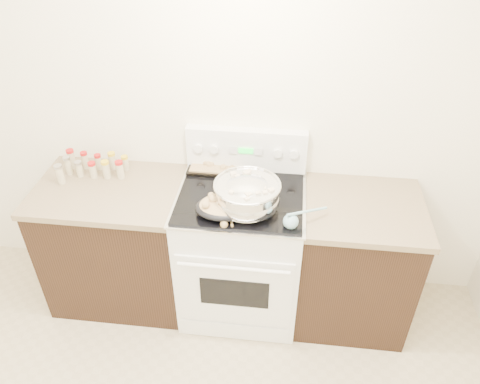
# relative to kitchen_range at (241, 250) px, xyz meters

# --- Properties ---
(room_shell) EXTENTS (4.10, 3.60, 2.75)m
(room_shell) POSITION_rel_kitchen_range_xyz_m (-0.35, -1.42, 1.21)
(room_shell) COLOR white
(room_shell) RESTS_ON ground
(counter_left) EXTENTS (0.93, 0.67, 0.92)m
(counter_left) POSITION_rel_kitchen_range_xyz_m (-0.83, 0.01, -0.03)
(counter_left) COLOR black
(counter_left) RESTS_ON ground
(counter_right) EXTENTS (0.73, 0.67, 0.92)m
(counter_right) POSITION_rel_kitchen_range_xyz_m (0.73, 0.01, -0.03)
(counter_right) COLOR black
(counter_right) RESTS_ON ground
(kitchen_range) EXTENTS (0.78, 0.73, 1.22)m
(kitchen_range) POSITION_rel_kitchen_range_xyz_m (0.00, 0.00, 0.00)
(kitchen_range) COLOR white
(kitchen_range) RESTS_ON ground
(mixing_bowl) EXTENTS (0.49, 0.49, 0.22)m
(mixing_bowl) POSITION_rel_kitchen_range_xyz_m (0.05, -0.13, 0.54)
(mixing_bowl) COLOR silver
(mixing_bowl) RESTS_ON kitchen_range
(roasting_pan) EXTENTS (0.42, 0.33, 0.11)m
(roasting_pan) POSITION_rel_kitchen_range_xyz_m (-0.06, -0.18, 0.50)
(roasting_pan) COLOR black
(roasting_pan) RESTS_ON kitchen_range
(baking_sheet) EXTENTS (0.37, 0.26, 0.06)m
(baking_sheet) POSITION_rel_kitchen_range_xyz_m (-0.19, 0.28, 0.47)
(baking_sheet) COLOR black
(baking_sheet) RESTS_ON kitchen_range
(wooden_spoon) EXTENTS (0.07, 0.25, 0.04)m
(wooden_spoon) POSITION_rel_kitchen_range_xyz_m (-0.05, -0.27, 0.46)
(wooden_spoon) COLOR #A3834A
(wooden_spoon) RESTS_ON kitchen_range
(blue_ladle) EXTENTS (0.25, 0.20, 0.11)m
(blue_ladle) POSITION_rel_kitchen_range_xyz_m (0.31, -0.25, 0.49)
(blue_ladle) COLOR #7BABB7
(blue_ladle) RESTS_ON kitchen_range
(spice_jars) EXTENTS (0.40, 0.25, 0.13)m
(spice_jars) POSITION_rel_kitchen_range_xyz_m (-0.98, 0.14, 0.49)
(spice_jars) COLOR #BFB28C
(spice_jars) RESTS_ON counter_left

